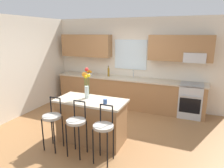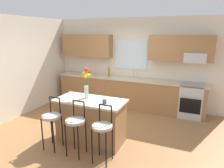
# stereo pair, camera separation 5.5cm
# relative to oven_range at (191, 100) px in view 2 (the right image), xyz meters

# --- Properties ---
(ground_plane) EXTENTS (14.00, 14.00, 0.00)m
(ground_plane) POSITION_rel_oven_range_xyz_m (-1.85, -1.68, -0.46)
(ground_plane) COLOR olive
(wall_left) EXTENTS (0.12, 4.60, 2.70)m
(wall_left) POSITION_rel_oven_range_xyz_m (-4.41, -1.38, 0.89)
(wall_left) COLOR beige
(wall_left) RESTS_ON ground
(back_wall_assembly) EXTENTS (5.60, 0.50, 2.70)m
(back_wall_assembly) POSITION_rel_oven_range_xyz_m (-1.81, 0.31, 1.05)
(back_wall_assembly) COLOR beige
(back_wall_assembly) RESTS_ON ground
(counter_run) EXTENTS (4.56, 0.64, 0.92)m
(counter_run) POSITION_rel_oven_range_xyz_m (-1.85, 0.02, 0.01)
(counter_run) COLOR #996B42
(counter_run) RESTS_ON ground
(sink_faucet) EXTENTS (0.02, 0.13, 0.23)m
(sink_faucet) POSITION_rel_oven_range_xyz_m (-1.70, 0.17, 0.60)
(sink_faucet) COLOR #B7BABC
(sink_faucet) RESTS_ON counter_run
(oven_range) EXTENTS (0.60, 0.64, 0.92)m
(oven_range) POSITION_rel_oven_range_xyz_m (0.00, 0.00, 0.00)
(oven_range) COLOR #B7BABC
(oven_range) RESTS_ON ground
(kitchen_island) EXTENTS (1.46, 0.71, 0.92)m
(kitchen_island) POSITION_rel_oven_range_xyz_m (-1.88, -2.22, 0.00)
(kitchen_island) COLOR #996B42
(kitchen_island) RESTS_ON ground
(bar_stool_near) EXTENTS (0.36, 0.36, 1.04)m
(bar_stool_near) POSITION_rel_oven_range_xyz_m (-2.43, -2.79, 0.18)
(bar_stool_near) COLOR black
(bar_stool_near) RESTS_ON ground
(bar_stool_middle) EXTENTS (0.36, 0.36, 1.04)m
(bar_stool_middle) POSITION_rel_oven_range_xyz_m (-1.88, -2.79, 0.18)
(bar_stool_middle) COLOR black
(bar_stool_middle) RESTS_ON ground
(bar_stool_far) EXTENTS (0.36, 0.36, 1.04)m
(bar_stool_far) POSITION_rel_oven_range_xyz_m (-1.33, -2.79, 0.18)
(bar_stool_far) COLOR black
(bar_stool_far) RESTS_ON ground
(flower_vase) EXTENTS (0.18, 0.12, 0.65)m
(flower_vase) POSITION_rel_oven_range_xyz_m (-2.02, -2.14, 0.80)
(flower_vase) COLOR silver
(flower_vase) RESTS_ON kitchen_island
(mug_ceramic) EXTENTS (0.08, 0.08, 0.09)m
(mug_ceramic) POSITION_rel_oven_range_xyz_m (-1.51, -2.32, 0.51)
(mug_ceramic) COLOR #33518C
(mug_ceramic) RESTS_ON kitchen_island
(fruit_bowl_oranges) EXTENTS (0.24, 0.24, 0.16)m
(fruit_bowl_oranges) POSITION_rel_oven_range_xyz_m (-3.15, 0.03, 0.52)
(fruit_bowl_oranges) COLOR silver
(fruit_bowl_oranges) RESTS_ON counter_run
(bottle_olive_oil) EXTENTS (0.06, 0.06, 0.34)m
(bottle_olive_oil) POSITION_rel_oven_range_xyz_m (-2.46, 0.02, 0.60)
(bottle_olive_oil) COLOR olive
(bottle_olive_oil) RESTS_ON counter_run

